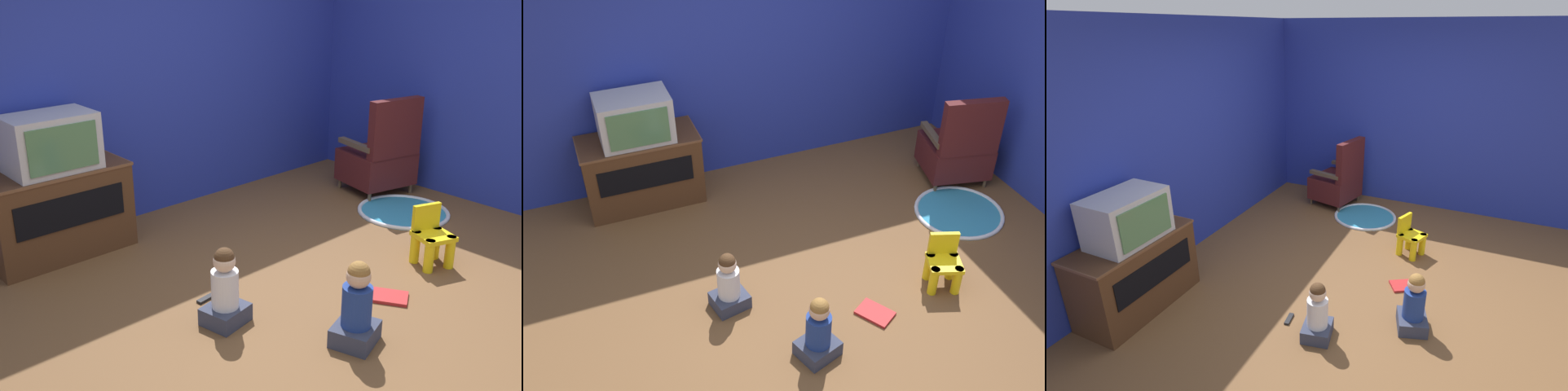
% 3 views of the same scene
% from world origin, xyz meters
% --- Properties ---
extents(ground_plane, '(30.00, 30.00, 0.00)m').
position_xyz_m(ground_plane, '(0.00, 0.00, 0.00)').
color(ground_plane, brown).
extents(wall_back, '(5.44, 0.12, 2.59)m').
position_xyz_m(wall_back, '(-0.28, 2.20, 1.30)').
color(wall_back, '#23339E').
rests_on(wall_back, ground_plane).
extents(tv_cabinet, '(1.12, 0.52, 0.72)m').
position_xyz_m(tv_cabinet, '(-1.22, 1.87, 0.37)').
color(tv_cabinet, '#4C2D19').
rests_on(tv_cabinet, ground_plane).
extents(television, '(0.66, 0.45, 0.44)m').
position_xyz_m(television, '(-1.22, 1.84, 0.94)').
color(television, '#B7B7BC').
rests_on(television, tv_cabinet).
extents(black_armchair, '(0.74, 0.71, 1.01)m').
position_xyz_m(black_armchair, '(1.85, 1.03, 0.37)').
color(black_armchair, brown).
rests_on(black_armchair, ground_plane).
extents(yellow_kid_chair, '(0.34, 0.33, 0.47)m').
position_xyz_m(yellow_kid_chair, '(0.82, -0.26, 0.20)').
color(yellow_kid_chair, yellow).
rests_on(yellow_kid_chair, ground_plane).
extents(play_mat, '(0.86, 0.86, 0.04)m').
position_xyz_m(play_mat, '(1.56, 0.50, 0.01)').
color(play_mat, teal).
rests_on(play_mat, ground_plane).
extents(child_watching_left, '(0.31, 0.29, 0.54)m').
position_xyz_m(child_watching_left, '(-0.90, 0.16, 0.23)').
color(child_watching_left, '#33384C').
rests_on(child_watching_left, ground_plane).
extents(child_watching_center, '(0.35, 0.32, 0.56)m').
position_xyz_m(child_watching_center, '(-0.45, -0.56, 0.24)').
color(child_watching_center, '#33384C').
rests_on(child_watching_center, ground_plane).
extents(book, '(0.31, 0.34, 0.02)m').
position_xyz_m(book, '(0.14, -0.37, 0.01)').
color(book, '#B22323').
rests_on(book, ground_plane).
extents(remote_control, '(0.15, 0.06, 0.02)m').
position_xyz_m(remote_control, '(-0.82, 0.48, 0.01)').
color(remote_control, black).
rests_on(remote_control, ground_plane).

